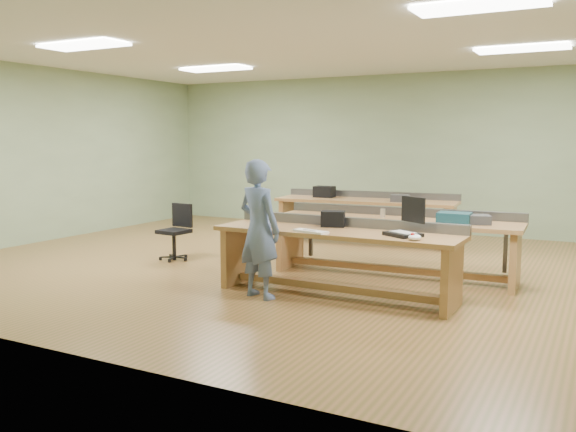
% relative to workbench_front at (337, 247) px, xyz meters
% --- Properties ---
extents(floor, '(10.00, 10.00, 0.00)m').
position_rel_workbench_front_xyz_m(floor, '(-0.98, 1.21, -0.56)').
color(floor, brown).
rests_on(floor, ground).
extents(ceiling, '(10.00, 10.00, 0.00)m').
position_rel_workbench_front_xyz_m(ceiling, '(-0.98, 1.21, 2.44)').
color(ceiling, silver).
rests_on(ceiling, wall_back).
extents(wall_back, '(10.00, 0.04, 3.00)m').
position_rel_workbench_front_xyz_m(wall_back, '(-0.98, 5.21, 0.94)').
color(wall_back, '#8CA57D').
rests_on(wall_back, floor).
extents(wall_front, '(10.00, 0.04, 3.00)m').
position_rel_workbench_front_xyz_m(wall_front, '(-0.98, -2.79, 0.94)').
color(wall_front, '#8CA57D').
rests_on(wall_front, floor).
extents(wall_left, '(0.04, 8.00, 3.00)m').
position_rel_workbench_front_xyz_m(wall_left, '(-5.98, 1.21, 0.94)').
color(wall_left, '#8CA57D').
rests_on(wall_left, floor).
extents(fluor_panels, '(6.20, 3.50, 0.03)m').
position_rel_workbench_front_xyz_m(fluor_panels, '(-0.98, 1.21, 2.41)').
color(fluor_panels, white).
rests_on(fluor_panels, ceiling).
extents(workbench_front, '(2.82, 0.79, 0.86)m').
position_rel_workbench_front_xyz_m(workbench_front, '(0.00, 0.00, 0.00)').
color(workbench_front, '#AA6E47').
rests_on(workbench_front, floor).
extents(workbench_mid, '(3.17, 0.99, 0.86)m').
position_rel_workbench_front_xyz_m(workbench_mid, '(0.27, 1.26, 0.01)').
color(workbench_mid, '#AA6E47').
rests_on(workbench_mid, floor).
extents(workbench_back, '(3.09, 1.05, 0.86)m').
position_rel_workbench_front_xyz_m(workbench_back, '(-0.97, 3.49, 0.01)').
color(workbench_back, '#AA6E47').
rests_on(workbench_back, floor).
extents(person, '(0.64, 0.51, 1.54)m').
position_rel_workbench_front_xyz_m(person, '(-0.73, -0.49, 0.22)').
color(person, slate).
rests_on(person, floor).
extents(laptop_base, '(0.44, 0.42, 0.04)m').
position_rel_workbench_front_xyz_m(laptop_base, '(0.78, -0.08, 0.21)').
color(laptop_base, black).
rests_on(laptop_base, workbench_front).
extents(laptop_screen, '(0.30, 0.19, 0.27)m').
position_rel_workbench_front_xyz_m(laptop_screen, '(0.85, 0.04, 0.47)').
color(laptop_screen, black).
rests_on(laptop_screen, laptop_base).
extents(keyboard, '(0.43, 0.24, 0.02)m').
position_rel_workbench_front_xyz_m(keyboard, '(-0.18, -0.31, 0.21)').
color(keyboard, white).
rests_on(keyboard, workbench_front).
extents(trackball_mouse, '(0.17, 0.19, 0.06)m').
position_rel_workbench_front_xyz_m(trackball_mouse, '(0.97, -0.30, 0.23)').
color(trackball_mouse, white).
rests_on(trackball_mouse, workbench_front).
extents(camera_bag, '(0.31, 0.25, 0.18)m').
position_rel_workbench_front_xyz_m(camera_bag, '(-0.14, 0.20, 0.29)').
color(camera_bag, black).
rests_on(camera_bag, workbench_front).
extents(task_chair, '(0.48, 0.48, 0.82)m').
position_rel_workbench_front_xyz_m(task_chair, '(-2.92, 0.81, -0.26)').
color(task_chair, black).
rests_on(task_chair, floor).
extents(parts_bin_teal, '(0.40, 0.31, 0.13)m').
position_rel_workbench_front_xyz_m(parts_bin_teal, '(1.04, 1.13, 0.26)').
color(parts_bin_teal, '#153B46').
rests_on(parts_bin_teal, workbench_mid).
extents(parts_bin_grey, '(0.45, 0.37, 0.11)m').
position_rel_workbench_front_xyz_m(parts_bin_grey, '(1.24, 1.22, 0.25)').
color(parts_bin_grey, '#323134').
rests_on(parts_bin_grey, workbench_mid).
extents(mug, '(0.16, 0.16, 0.10)m').
position_rel_workbench_front_xyz_m(mug, '(0.42, 1.33, 0.24)').
color(mug, '#323134').
rests_on(mug, workbench_mid).
extents(drinks_can, '(0.08, 0.08, 0.12)m').
position_rel_workbench_front_xyz_m(drinks_can, '(0.09, 1.27, 0.25)').
color(drinks_can, silver).
rests_on(drinks_can, workbench_mid).
extents(storage_box_back, '(0.34, 0.25, 0.19)m').
position_rel_workbench_front_xyz_m(storage_box_back, '(-1.74, 3.47, 0.29)').
color(storage_box_back, black).
rests_on(storage_box_back, workbench_back).
extents(tray_back, '(0.31, 0.25, 0.12)m').
position_rel_workbench_front_xyz_m(tray_back, '(-0.33, 3.34, 0.25)').
color(tray_back, '#323134').
rests_on(tray_back, workbench_back).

